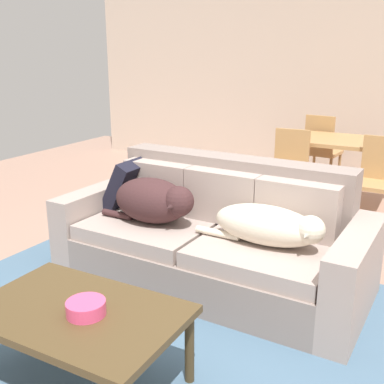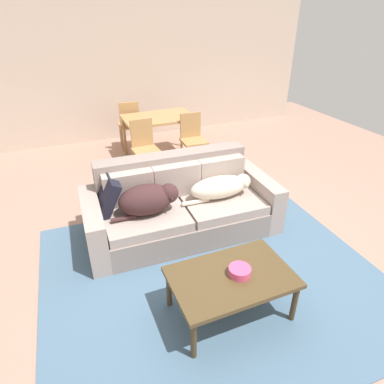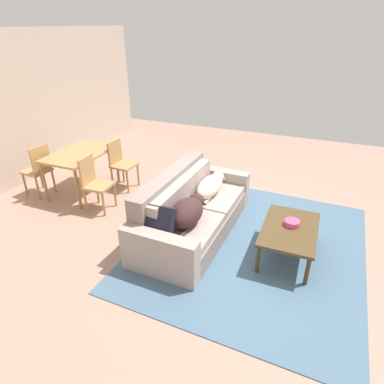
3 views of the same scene
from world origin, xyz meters
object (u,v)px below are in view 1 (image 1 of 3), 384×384
(dining_chair_near_right, at_px, (377,178))
(dining_table, at_px, (346,146))
(couch, at_px, (214,238))
(bowl_on_coffee_table, at_px, (86,308))
(dog_on_right_cushion, at_px, (269,226))
(dining_chair_far_left, at_px, (321,148))
(throw_pillow_by_left_arm, at_px, (128,184))
(dining_chair_near_left, at_px, (288,169))
(coffee_table, at_px, (78,318))
(dog_on_left_cushion, at_px, (155,201))

(dining_chair_near_right, bearing_deg, dining_table, 130.32)
(couch, height_order, dining_chair_near_right, couch)
(dining_chair_near_right, bearing_deg, bowl_on_coffee_table, -102.83)
(dog_on_right_cushion, height_order, dining_chair_far_left, dining_chair_far_left)
(dog_on_right_cushion, bearing_deg, dining_chair_far_left, 99.46)
(dog_on_right_cushion, relative_size, throw_pillow_by_left_arm, 2.14)
(throw_pillow_by_left_arm, xyz_separation_m, dining_table, (1.31, 2.21, 0.06))
(dog_on_right_cushion, bearing_deg, bowl_on_coffee_table, -108.26)
(couch, bearing_deg, dining_chair_near_left, 90.92)
(bowl_on_coffee_table, height_order, dining_chair_near_right, dining_chair_near_right)
(dog_on_right_cushion, relative_size, coffee_table, 0.85)
(couch, distance_m, bowl_on_coffee_table, 1.44)
(coffee_table, height_order, dining_table, dining_table)
(dog_on_left_cushion, xyz_separation_m, dining_chair_near_left, (0.46, 1.84, -0.11))
(dining_table, bearing_deg, coffee_table, -98.39)
(couch, height_order, throw_pillow_by_left_arm, couch)
(coffee_table, distance_m, dining_chair_near_left, 3.10)
(dog_on_left_cushion, distance_m, bowl_on_coffee_table, 1.34)
(dog_on_right_cushion, xyz_separation_m, dining_table, (0.01, 2.44, 0.11))
(dog_on_left_cushion, distance_m, throw_pillow_by_left_arm, 0.48)
(coffee_table, relative_size, dining_chair_far_left, 1.13)
(dog_on_left_cushion, bearing_deg, couch, 22.40)
(dining_chair_near_left, height_order, dining_chair_near_right, dining_chair_near_left)
(bowl_on_coffee_table, bearing_deg, dining_chair_near_right, 74.24)
(dining_chair_near_right, bearing_deg, throw_pillow_by_left_arm, -133.25)
(couch, bearing_deg, dog_on_left_cushion, -157.60)
(bowl_on_coffee_table, xyz_separation_m, dining_chair_near_left, (0.03, 3.11, 0.02))
(coffee_table, bearing_deg, dog_on_right_cushion, 66.86)
(dog_on_left_cushion, relative_size, coffee_table, 0.74)
(coffee_table, height_order, dining_chair_near_left, dining_chair_near_left)
(dining_chair_near_left, distance_m, dining_chair_near_right, 0.86)
(dog_on_left_cushion, xyz_separation_m, throw_pillow_by_left_arm, (-0.41, 0.24, 0.01))
(dining_table, distance_m, dining_chair_near_right, 0.71)
(dog_on_right_cushion, relative_size, dining_chair_near_right, 1.00)
(bowl_on_coffee_table, xyz_separation_m, dining_chair_near_right, (0.89, 3.17, 0.02))
(dining_table, relative_size, dining_chair_near_right, 1.38)
(bowl_on_coffee_table, bearing_deg, dog_on_right_cushion, 69.69)
(dog_on_right_cushion, xyz_separation_m, bowl_on_coffee_table, (-0.47, -1.28, -0.08))
(dining_chair_near_right, bearing_deg, couch, -114.28)
(dining_chair_near_left, relative_size, dining_chair_far_left, 0.97)
(couch, xyz_separation_m, throw_pillow_by_left_arm, (-0.84, 0.08, 0.29))
(dog_on_right_cushion, bearing_deg, dining_chair_near_left, 105.58)
(dining_chair_far_left, bearing_deg, couch, 95.02)
(dog_on_left_cushion, distance_m, dining_chair_near_right, 2.31)
(dog_on_left_cushion, xyz_separation_m, bowl_on_coffee_table, (0.42, -1.27, -0.12))
(dining_table, xyz_separation_m, dining_chair_near_left, (-0.45, -0.61, -0.18))
(dog_on_right_cushion, xyz_separation_m, dining_chair_far_left, (-0.39, 3.03, -0.05))
(dog_on_right_cushion, bearing_deg, dining_table, 91.93)
(couch, relative_size, throw_pillow_by_left_arm, 5.52)
(throw_pillow_by_left_arm, bearing_deg, dining_chair_near_left, 61.48)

